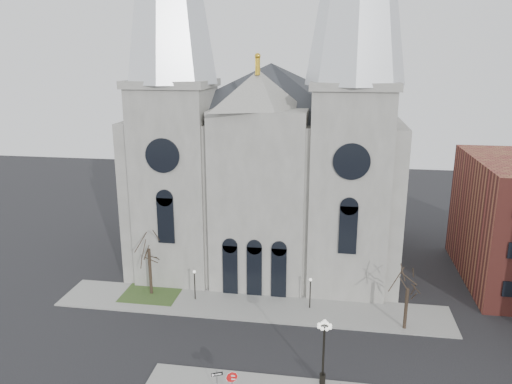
# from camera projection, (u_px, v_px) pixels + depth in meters

# --- Properties ---
(ground) EXTENTS (160.00, 160.00, 0.00)m
(ground) POSITION_uv_depth(u_px,v_px,m) (228.00, 372.00, 40.59)
(ground) COLOR black
(ground) RESTS_ON ground
(sidewalk_far) EXTENTS (40.00, 6.00, 0.14)m
(sidewalk_far) POSITION_uv_depth(u_px,v_px,m) (251.00, 306.00, 51.05)
(sidewalk_far) COLOR gray
(sidewalk_far) RESTS_ON ground
(grass_patch) EXTENTS (6.00, 5.00, 0.18)m
(grass_patch) POSITION_uv_depth(u_px,v_px,m) (152.00, 294.00, 53.66)
(grass_patch) COLOR #2E481F
(grass_patch) RESTS_ON ground
(cathedral) EXTENTS (33.00, 26.66, 54.00)m
(cathedral) POSITION_uv_depth(u_px,v_px,m) (267.00, 113.00, 57.47)
(cathedral) COLOR gray
(cathedral) RESTS_ON ground
(tree_left) EXTENTS (3.20, 3.20, 7.50)m
(tree_left) POSITION_uv_depth(u_px,v_px,m) (149.00, 246.00, 52.21)
(tree_left) COLOR black
(tree_left) RESTS_ON ground
(tree_right) EXTENTS (3.20, 3.20, 6.00)m
(tree_right) POSITION_uv_depth(u_px,v_px,m) (408.00, 286.00, 45.71)
(tree_right) COLOR black
(tree_right) RESTS_ON ground
(ped_lamp_left) EXTENTS (0.32, 0.32, 3.26)m
(ped_lamp_left) POSITION_uv_depth(u_px,v_px,m) (195.00, 280.00, 51.83)
(ped_lamp_left) COLOR black
(ped_lamp_left) RESTS_ON sidewalk_far
(ped_lamp_right) EXTENTS (0.32, 0.32, 3.26)m
(ped_lamp_right) POSITION_uv_depth(u_px,v_px,m) (310.00, 288.00, 50.02)
(ped_lamp_right) COLOR black
(ped_lamp_right) RESTS_ON sidewalk_far
(stop_sign) EXTENTS (0.94, 0.10, 2.59)m
(stop_sign) POSITION_uv_depth(u_px,v_px,m) (232.00, 380.00, 36.36)
(stop_sign) COLOR slate
(stop_sign) RESTS_ON sidewalk_near
(globe_lamp) EXTENTS (1.56, 1.56, 5.55)m
(globe_lamp) POSITION_uv_depth(u_px,v_px,m) (324.00, 344.00, 38.00)
(globe_lamp) COLOR black
(globe_lamp) RESTS_ON sidewalk_near
(one_way_sign) EXTENTS (0.82, 0.39, 2.01)m
(one_way_sign) POSITION_uv_depth(u_px,v_px,m) (217.00, 379.00, 37.31)
(one_way_sign) COLOR slate
(one_way_sign) RESTS_ON sidewalk_near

